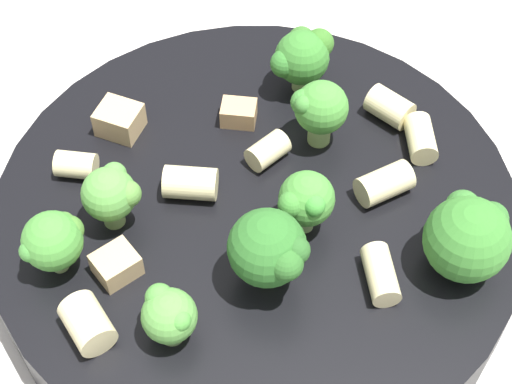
{
  "coord_description": "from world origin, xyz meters",
  "views": [
    {
      "loc": [
        0.2,
        -0.16,
        0.37
      ],
      "look_at": [
        0.0,
        0.0,
        0.04
      ],
      "focal_mm": 60.0,
      "sensor_mm": 36.0,
      "label": 1
    }
  ],
  "objects_px": {
    "broccoli_floret_2": "(320,108)",
    "broccoli_floret_5": "(54,240)",
    "broccoli_floret_0": "(468,236)",
    "broccoli_floret_1": "(111,194)",
    "rigatoni_0": "(88,324)",
    "chicken_chunk_2": "(119,120)",
    "rigatoni_6": "(76,165)",
    "chicken_chunk_1": "(239,113)",
    "rigatoni_3": "(268,151)",
    "broccoli_floret_7": "(302,56)",
    "broccoli_floret_4": "(306,200)",
    "broccoli_floret_3": "(270,249)",
    "rigatoni_1": "(384,184)",
    "rigatoni_4": "(421,139)",
    "broccoli_floret_6": "(169,315)",
    "pasta_bowl": "(256,218)",
    "rigatoni_7": "(390,108)",
    "rigatoni_5": "(190,183)",
    "rigatoni_2": "(381,274)",
    "chicken_chunk_0": "(116,265)"
  },
  "relations": [
    {
      "from": "broccoli_floret_2",
      "to": "broccoli_floret_5",
      "type": "relative_size",
      "value": 1.1
    },
    {
      "from": "broccoli_floret_0",
      "to": "broccoli_floret_1",
      "type": "distance_m",
      "value": 0.17
    },
    {
      "from": "rigatoni_0",
      "to": "chicken_chunk_2",
      "type": "distance_m",
      "value": 0.12
    },
    {
      "from": "rigatoni_6",
      "to": "chicken_chunk_1",
      "type": "distance_m",
      "value": 0.09
    },
    {
      "from": "rigatoni_0",
      "to": "rigatoni_3",
      "type": "height_order",
      "value": "rigatoni_0"
    },
    {
      "from": "broccoli_floret_0",
      "to": "broccoli_floret_7",
      "type": "height_order",
      "value": "broccoli_floret_0"
    },
    {
      "from": "broccoli_floret_4",
      "to": "broccoli_floret_5",
      "type": "relative_size",
      "value": 1.02
    },
    {
      "from": "broccoli_floret_2",
      "to": "broccoli_floret_4",
      "type": "height_order",
      "value": "broccoli_floret_2"
    },
    {
      "from": "broccoli_floret_2",
      "to": "broccoli_floret_5",
      "type": "xyz_separation_m",
      "value": [
        -0.02,
        -0.15,
        -0.0
      ]
    },
    {
      "from": "broccoli_floret_3",
      "to": "rigatoni_1",
      "type": "distance_m",
      "value": 0.08
    },
    {
      "from": "broccoli_floret_3",
      "to": "rigatoni_4",
      "type": "relative_size",
      "value": 1.8
    },
    {
      "from": "broccoli_floret_1",
      "to": "rigatoni_1",
      "type": "distance_m",
      "value": 0.13
    },
    {
      "from": "broccoli_floret_3",
      "to": "broccoli_floret_6",
      "type": "height_order",
      "value": "broccoli_floret_3"
    },
    {
      "from": "broccoli_floret_7",
      "to": "pasta_bowl",
      "type": "bearing_deg",
      "value": -56.12
    },
    {
      "from": "broccoli_floret_5",
      "to": "rigatoni_3",
      "type": "height_order",
      "value": "broccoli_floret_5"
    },
    {
      "from": "rigatoni_7",
      "to": "chicken_chunk_1",
      "type": "bearing_deg",
      "value": -128.0
    },
    {
      "from": "broccoli_floret_3",
      "to": "rigatoni_5",
      "type": "bearing_deg",
      "value": 176.97
    },
    {
      "from": "pasta_bowl",
      "to": "broccoli_floret_6",
      "type": "xyz_separation_m",
      "value": [
        0.03,
        -0.07,
        0.03
      ]
    },
    {
      "from": "rigatoni_2",
      "to": "chicken_chunk_1",
      "type": "height_order",
      "value": "rigatoni_2"
    },
    {
      "from": "broccoli_floret_2",
      "to": "rigatoni_7",
      "type": "bearing_deg",
      "value": 72.35
    },
    {
      "from": "broccoli_floret_6",
      "to": "chicken_chunk_1",
      "type": "bearing_deg",
      "value": 128.26
    },
    {
      "from": "broccoli_floret_0",
      "to": "rigatoni_6",
      "type": "relative_size",
      "value": 2.12
    },
    {
      "from": "rigatoni_6",
      "to": "chicken_chunk_0",
      "type": "xyz_separation_m",
      "value": [
        0.06,
        -0.02,
        -0.0
      ]
    },
    {
      "from": "rigatoni_0",
      "to": "broccoli_floret_4",
      "type": "bearing_deg",
      "value": 81.0
    },
    {
      "from": "rigatoni_7",
      "to": "chicken_chunk_2",
      "type": "xyz_separation_m",
      "value": [
        -0.08,
        -0.12,
        -0.0
      ]
    },
    {
      "from": "broccoli_floret_3",
      "to": "chicken_chunk_0",
      "type": "relative_size",
      "value": 2.34
    },
    {
      "from": "broccoli_floret_5",
      "to": "chicken_chunk_0",
      "type": "distance_m",
      "value": 0.03
    },
    {
      "from": "broccoli_floret_7",
      "to": "chicken_chunk_0",
      "type": "height_order",
      "value": "broccoli_floret_7"
    },
    {
      "from": "broccoli_floret_6",
      "to": "rigatoni_3",
      "type": "relative_size",
      "value": 1.42
    },
    {
      "from": "broccoli_floret_4",
      "to": "rigatoni_1",
      "type": "bearing_deg",
      "value": 78.96
    },
    {
      "from": "broccoli_floret_6",
      "to": "rigatoni_6",
      "type": "distance_m",
      "value": 0.11
    },
    {
      "from": "rigatoni_6",
      "to": "broccoli_floret_1",
      "type": "bearing_deg",
      "value": -1.72
    },
    {
      "from": "chicken_chunk_2",
      "to": "chicken_chunk_1",
      "type": "bearing_deg",
      "value": 56.5
    },
    {
      "from": "chicken_chunk_1",
      "to": "broccoli_floret_0",
      "type": "bearing_deg",
      "value": 9.67
    },
    {
      "from": "broccoli_floret_1",
      "to": "broccoli_floret_5",
      "type": "relative_size",
      "value": 0.99
    },
    {
      "from": "broccoli_floret_5",
      "to": "broccoli_floret_6",
      "type": "xyz_separation_m",
      "value": [
        0.06,
        0.02,
        -0.0
      ]
    },
    {
      "from": "broccoli_floret_7",
      "to": "rigatoni_6",
      "type": "bearing_deg",
      "value": -101.1
    },
    {
      "from": "broccoli_floret_7",
      "to": "broccoli_floret_6",
      "type": "bearing_deg",
      "value": -61.28
    },
    {
      "from": "broccoli_floret_0",
      "to": "broccoli_floret_6",
      "type": "xyz_separation_m",
      "value": [
        -0.06,
        -0.13,
        -0.01
      ]
    },
    {
      "from": "broccoli_floret_2",
      "to": "broccoli_floret_0",
      "type": "bearing_deg",
      "value": -0.04
    },
    {
      "from": "broccoli_floret_5",
      "to": "rigatoni_6",
      "type": "xyz_separation_m",
      "value": [
        -0.04,
        0.04,
        -0.01
      ]
    },
    {
      "from": "broccoli_floret_2",
      "to": "rigatoni_5",
      "type": "height_order",
      "value": "broccoli_floret_2"
    },
    {
      "from": "broccoli_floret_0",
      "to": "broccoli_floret_3",
      "type": "bearing_deg",
      "value": -122.92
    },
    {
      "from": "broccoli_floret_0",
      "to": "broccoli_floret_3",
      "type": "relative_size",
      "value": 0.94
    },
    {
      "from": "broccoli_floret_5",
      "to": "rigatoni_4",
      "type": "distance_m",
      "value": 0.19
    },
    {
      "from": "rigatoni_0",
      "to": "rigatoni_1",
      "type": "height_order",
      "value": "rigatoni_0"
    },
    {
      "from": "pasta_bowl",
      "to": "rigatoni_3",
      "type": "xyz_separation_m",
      "value": [
        -0.02,
        0.02,
        0.02
      ]
    },
    {
      "from": "broccoli_floret_4",
      "to": "rigatoni_4",
      "type": "distance_m",
      "value": 0.08
    },
    {
      "from": "broccoli_floret_5",
      "to": "chicken_chunk_1",
      "type": "bearing_deg",
      "value": 98.82
    },
    {
      "from": "rigatoni_3",
      "to": "chicken_chunk_2",
      "type": "xyz_separation_m",
      "value": [
        -0.07,
        -0.05,
        0.0
      ]
    }
  ]
}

